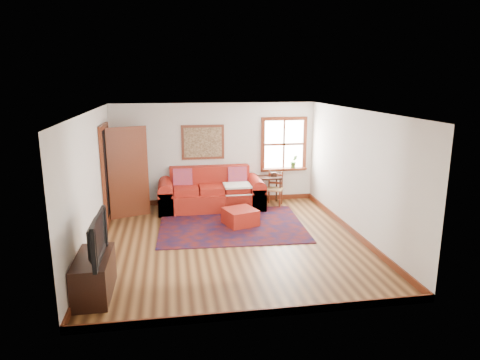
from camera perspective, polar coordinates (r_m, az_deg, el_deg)
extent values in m
plane|color=#462712|center=(8.35, -1.23, -8.19)|extent=(5.50, 5.50, 0.00)
cube|color=silver|center=(10.65, -3.35, 3.52)|extent=(5.00, 0.04, 2.50)
cube|color=silver|center=(5.37, 2.86, -6.42)|extent=(5.00, 0.04, 2.50)
cube|color=silver|center=(8.03, -19.23, -0.48)|extent=(0.04, 5.50, 2.50)
cube|color=silver|center=(8.68, 15.31, 0.79)|extent=(0.04, 5.50, 2.50)
cube|color=white|center=(7.79, -1.32, 9.18)|extent=(5.00, 5.50, 0.04)
cube|color=maroon|center=(10.90, -3.25, -2.67)|extent=(5.00, 0.03, 0.12)
cube|color=maroon|center=(8.38, -18.50, -8.41)|extent=(0.03, 5.50, 0.12)
cube|color=maroon|center=(8.99, 14.75, -6.63)|extent=(0.03, 5.50, 0.12)
cube|color=white|center=(10.92, 5.85, 4.78)|extent=(1.00, 0.02, 1.20)
cube|color=maroon|center=(10.83, 5.95, 8.14)|extent=(1.18, 0.06, 0.09)
cube|color=maroon|center=(11.02, 5.79, 1.45)|extent=(1.18, 0.06, 0.09)
cube|color=maroon|center=(10.78, 3.06, 4.71)|extent=(0.09, 0.06, 1.20)
cube|color=maroon|center=(11.06, 8.60, 4.81)|extent=(0.09, 0.06, 1.20)
cube|color=maroon|center=(10.91, 5.87, 4.77)|extent=(1.00, 0.04, 0.05)
cube|color=maroon|center=(10.95, 5.88, 1.50)|extent=(1.15, 0.20, 0.04)
imported|color=#376C26|center=(10.96, 7.20, 2.47)|extent=(0.18, 0.15, 0.33)
cube|color=black|center=(9.62, -17.50, 0.47)|extent=(0.02, 0.90, 2.05)
cube|color=maroon|center=(9.14, -17.74, -0.20)|extent=(0.06, 0.09, 2.05)
cube|color=maroon|center=(10.09, -16.96, 1.10)|extent=(0.06, 0.09, 2.05)
cube|color=maroon|center=(9.44, -17.78, 6.82)|extent=(0.06, 1.08, 0.09)
cube|color=maroon|center=(9.85, -14.67, 0.95)|extent=(0.86, 0.35, 2.05)
cube|color=silver|center=(9.83, -14.70, 1.54)|extent=(0.56, 0.22, 1.33)
cube|color=maroon|center=(10.55, -4.98, 5.05)|extent=(1.05, 0.04, 0.85)
cube|color=tan|center=(10.53, -4.97, 5.02)|extent=(0.92, 0.03, 0.72)
cube|color=#4E100B|center=(9.21, -1.14, -6.02)|extent=(3.15, 2.57, 0.02)
cube|color=#A32015|center=(10.34, -3.83, -2.67)|extent=(2.51, 1.04, 0.44)
cube|color=#A32015|center=(10.58, -4.07, 0.45)|extent=(1.95, 0.28, 0.55)
cube|color=#A32015|center=(10.28, -9.85, -2.61)|extent=(0.35, 1.04, 0.55)
cube|color=#A32015|center=(10.47, 2.06, -2.12)|extent=(0.35, 1.04, 0.55)
cube|color=#D6461E|center=(10.36, -7.65, 0.27)|extent=(0.46, 0.22, 0.48)
cube|color=#D6461E|center=(10.47, -0.35, 0.54)|extent=(0.46, 0.22, 0.48)
cube|color=silver|center=(10.12, -0.35, -0.72)|extent=(0.63, 0.57, 0.04)
cube|color=#A32015|center=(9.19, 0.03, -4.97)|extent=(0.79, 0.79, 0.36)
cube|color=black|center=(10.63, 3.89, 0.37)|extent=(0.59, 0.44, 0.04)
cylinder|color=black|center=(10.49, 2.79, -1.77)|extent=(0.04, 0.04, 0.66)
cylinder|color=black|center=(10.60, 5.36, -1.65)|extent=(0.04, 0.04, 0.66)
cylinder|color=black|center=(10.83, 2.39, -1.28)|extent=(0.04, 0.04, 0.66)
cylinder|color=black|center=(10.94, 4.89, -1.17)|extent=(0.04, 0.04, 0.66)
cube|color=tan|center=(10.56, 4.60, -1.22)|extent=(0.51, 0.50, 0.04)
cylinder|color=maroon|center=(10.50, 3.55, -2.53)|extent=(0.04, 0.04, 0.40)
cylinder|color=maroon|center=(10.44, 5.32, -2.65)|extent=(0.04, 0.04, 0.40)
cylinder|color=maroon|center=(10.73, 3.89, -0.97)|extent=(0.04, 0.04, 0.83)
cylinder|color=maroon|center=(10.68, 5.62, -1.08)|extent=(0.04, 0.04, 0.83)
cube|color=maroon|center=(10.65, 4.77, 0.17)|extent=(0.31, 0.16, 0.25)
cube|color=black|center=(6.66, -18.88, -12.00)|extent=(0.49, 1.08, 0.59)
imported|color=black|center=(6.36, -19.21, -7.28)|extent=(0.14, 1.08, 0.62)
cylinder|color=silver|center=(6.86, -18.18, -7.67)|extent=(0.12, 0.12, 0.18)
cylinder|color=#FFA53F|center=(6.87, -18.16, -7.91)|extent=(0.07, 0.07, 0.12)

